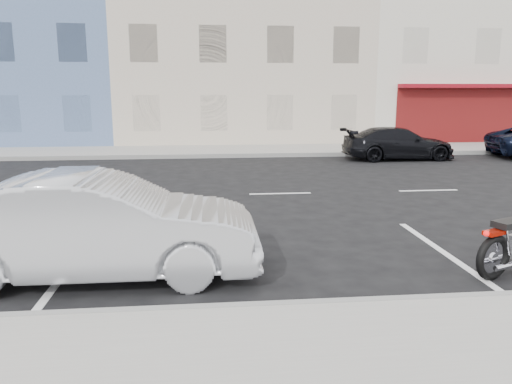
% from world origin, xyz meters
% --- Properties ---
extents(ground, '(120.00, 120.00, 0.00)m').
position_xyz_m(ground, '(0.00, 0.00, 0.00)').
color(ground, black).
rests_on(ground, ground).
extents(sidewalk_far, '(80.00, 3.40, 0.15)m').
position_xyz_m(sidewalk_far, '(-5.00, 8.70, 0.07)').
color(sidewalk_far, gray).
rests_on(sidewalk_far, ground).
extents(curb_near, '(80.00, 0.12, 0.16)m').
position_xyz_m(curb_near, '(-5.00, -7.00, 0.08)').
color(curb_near, gray).
rests_on(curb_near, ground).
extents(curb_far, '(80.00, 0.12, 0.16)m').
position_xyz_m(curb_far, '(-5.00, 7.00, 0.08)').
color(curb_far, gray).
rests_on(curb_far, ground).
extents(bldg_blue, '(12.00, 12.00, 13.00)m').
position_xyz_m(bldg_blue, '(-14.00, 16.30, 6.50)').
color(bldg_blue, '#4D6590').
rests_on(bldg_blue, ground).
extents(bldg_cream, '(12.00, 12.00, 11.50)m').
position_xyz_m(bldg_cream, '(-2.00, 16.30, 5.75)').
color(bldg_cream, '#BCAE9B').
rests_on(bldg_cream, ground).
extents(bldg_corner, '(14.00, 12.00, 12.50)m').
position_xyz_m(bldg_corner, '(11.00, 16.30, 6.25)').
color(bldg_corner, beige).
rests_on(bldg_corner, ground).
extents(sedan_silver, '(4.57, 1.60, 1.50)m').
position_xyz_m(sedan_silver, '(-5.44, -5.51, 0.75)').
color(sedan_silver, '#B5B7BD').
rests_on(sedan_silver, ground).
extents(car_far, '(4.28, 1.81, 1.23)m').
position_xyz_m(car_far, '(3.44, 5.92, 0.62)').
color(car_far, black).
rests_on(car_far, ground).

